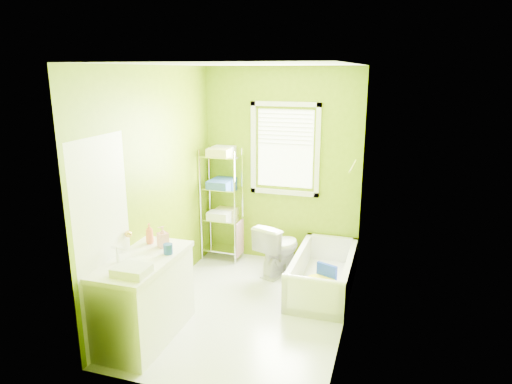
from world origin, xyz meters
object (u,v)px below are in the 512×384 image
(bathtub, at_px, (323,279))
(toilet, at_px, (279,248))
(wire_shelf_unit, at_px, (223,192))
(vanity, at_px, (144,296))

(bathtub, relative_size, toilet, 2.08)
(wire_shelf_unit, bearing_deg, toilet, -16.22)
(bathtub, distance_m, vanity, 2.14)
(toilet, relative_size, vanity, 0.62)
(bathtub, bearing_deg, toilet, 153.51)
(bathtub, relative_size, vanity, 1.29)
(bathtub, height_order, vanity, vanity)
(bathtub, distance_m, toilet, 0.73)
(bathtub, xyz_separation_m, toilet, (-0.63, 0.31, 0.20))
(vanity, relative_size, wire_shelf_unit, 0.71)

